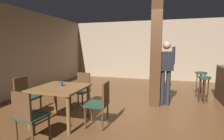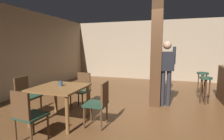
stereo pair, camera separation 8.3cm
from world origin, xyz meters
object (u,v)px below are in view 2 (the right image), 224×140
at_px(chair_south, 27,114).
at_px(bar_stool_mid, 202,79).
at_px(dining_table, 60,92).
at_px(chair_east, 99,102).
at_px(standing_person, 166,69).
at_px(bar_stool_near, 206,84).
at_px(chair_west, 26,94).
at_px(napkin_cup, 61,84).
at_px(chair_north, 82,88).

distance_m(chair_south, bar_stool_mid, 4.89).
relative_size(dining_table, chair_east, 1.13).
bearing_deg(standing_person, chair_east, -126.04).
bearing_deg(bar_stool_near, chair_west, -151.66).
height_order(chair_east, bar_stool_mid, chair_east).
bearing_deg(bar_stool_near, chair_east, -136.01).
xyz_separation_m(chair_west, bar_stool_mid, (4.08, 2.80, 0.08)).
bearing_deg(chair_west, bar_stool_near, 28.34).
bearing_deg(chair_east, chair_west, -179.97).
distance_m(chair_east, napkin_cup, 0.93).
height_order(chair_west, bar_stool_near, chair_west).
relative_size(standing_person, bar_stool_near, 2.29).
xyz_separation_m(chair_east, chair_west, (-1.79, -0.00, 0.00)).
xyz_separation_m(chair_east, napkin_cup, (-0.88, 0.02, 0.30)).
bearing_deg(bar_stool_near, napkin_cup, -145.41).
relative_size(chair_north, bar_stool_mid, 1.11).
height_order(chair_east, bar_stool_near, chair_east).
xyz_separation_m(chair_south, bar_stool_mid, (3.15, 3.74, 0.08)).
bearing_deg(napkin_cup, dining_table, -74.93).
distance_m(chair_east, bar_stool_near, 3.15).
bearing_deg(chair_south, napkin_cup, 91.14).
xyz_separation_m(chair_west, chair_south, (0.93, -0.95, 0.00)).
relative_size(chair_south, bar_stool_mid, 1.11).
distance_m(chair_west, chair_south, 1.33).
xyz_separation_m(chair_south, napkin_cup, (-0.02, 0.96, 0.30)).
xyz_separation_m(napkin_cup, bar_stool_mid, (3.17, 2.78, -0.22)).
relative_size(chair_east, bar_stool_near, 1.18).
relative_size(dining_table, napkin_cup, 9.78).
bearing_deg(napkin_cup, bar_stool_mid, 41.24).
relative_size(bar_stool_near, bar_stool_mid, 0.94).
height_order(chair_south, napkin_cup, chair_south).
height_order(dining_table, bar_stool_mid, bar_stool_mid).
height_order(chair_south, bar_stool_mid, chair_south).
xyz_separation_m(standing_person, bar_stool_near, (1.04, 0.51, -0.45)).
height_order(chair_east, chair_south, same).
bearing_deg(chair_east, dining_table, -177.70).
bearing_deg(dining_table, chair_south, -89.68).
height_order(bar_stool_near, bar_stool_mid, bar_stool_mid).
relative_size(chair_west, standing_person, 0.52).
bearing_deg(standing_person, bar_stool_near, 25.90).
bearing_deg(chair_north, chair_west, -136.18).
bearing_deg(dining_table, chair_north, 89.10).
bearing_deg(standing_person, chair_north, -159.38).
relative_size(dining_table, chair_west, 1.13).
bearing_deg(napkin_cup, bar_stool_near, 34.59).
relative_size(chair_west, bar_stool_mid, 1.11).
bearing_deg(dining_table, chair_west, 177.90).
xyz_separation_m(dining_table, bar_stool_mid, (3.16, 2.83, -0.05)).
bearing_deg(chair_east, napkin_cup, 178.88).
relative_size(chair_north, standing_person, 0.52).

